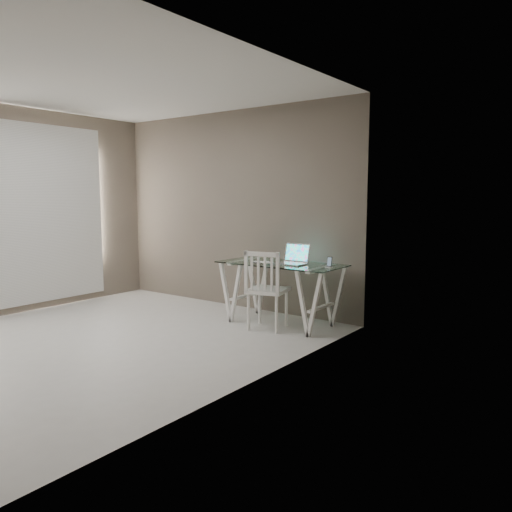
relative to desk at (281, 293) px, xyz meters
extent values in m
plane|color=#B9B7B1|center=(-1.14, -1.77, -0.38)|extent=(4.50, 4.50, 0.00)
cube|color=white|center=(-1.14, -1.77, 2.32)|extent=(4.00, 4.50, 0.02)
cube|color=#63594D|center=(-1.14, 0.48, 0.97)|extent=(4.00, 0.02, 2.70)
cube|color=#63594D|center=(0.86, -1.77, 0.97)|extent=(0.02, 4.50, 2.70)
cube|color=white|center=(-3.08, -1.17, 0.92)|extent=(0.01, 1.80, 2.40)
cube|color=silver|center=(0.00, 0.00, 0.36)|extent=(1.50, 0.70, 0.01)
cube|color=white|center=(-0.55, 0.00, -0.02)|extent=(0.24, 0.62, 0.72)
cube|color=white|center=(0.55, 0.00, -0.02)|extent=(0.24, 0.62, 0.72)
cube|color=white|center=(-0.02, -0.25, 0.07)|extent=(0.51, 0.51, 0.04)
cylinder|color=white|center=(-0.14, -0.45, -0.17)|extent=(0.04, 0.04, 0.43)
cylinder|color=white|center=(0.19, -0.37, -0.17)|extent=(0.04, 0.04, 0.43)
cylinder|color=white|center=(-0.23, -0.12, -0.17)|extent=(0.04, 0.04, 0.43)
cylinder|color=white|center=(0.11, -0.04, -0.17)|extent=(0.04, 0.04, 0.43)
cube|color=white|center=(0.03, -0.44, 0.31)|extent=(0.42, 0.13, 0.47)
cube|color=silver|center=(0.15, -0.01, 0.37)|extent=(0.34, 0.23, 0.02)
cube|color=#19D899|center=(0.15, 0.13, 0.49)|extent=(0.34, 0.06, 0.22)
cube|color=silver|center=(-0.20, -0.10, 0.37)|extent=(0.27, 0.12, 0.01)
ellipsoid|color=white|center=(-0.09, -0.17, 0.38)|extent=(0.12, 0.07, 0.04)
cube|color=white|center=(0.65, -0.02, 0.37)|extent=(0.07, 0.07, 0.02)
cube|color=black|center=(0.65, -0.01, 0.43)|extent=(0.06, 0.03, 0.11)
camera|label=1|loc=(3.27, -4.92, 1.16)|focal=35.00mm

